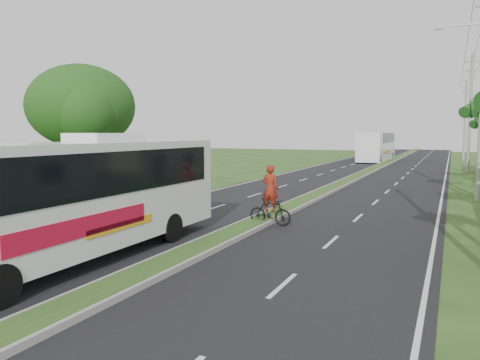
% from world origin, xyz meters
% --- Properties ---
extents(ground, '(180.00, 180.00, 0.00)m').
position_xyz_m(ground, '(0.00, 0.00, 0.00)').
color(ground, '#234419').
rests_on(ground, ground).
extents(road_asphalt, '(14.00, 160.00, 0.02)m').
position_xyz_m(road_asphalt, '(0.00, 20.00, 0.01)').
color(road_asphalt, black).
rests_on(road_asphalt, ground).
extents(median_strip, '(1.20, 160.00, 0.18)m').
position_xyz_m(median_strip, '(0.00, 20.00, 0.10)').
color(median_strip, gray).
rests_on(median_strip, ground).
extents(lane_edge_left, '(0.12, 160.00, 0.01)m').
position_xyz_m(lane_edge_left, '(-6.70, 20.00, 0.00)').
color(lane_edge_left, silver).
rests_on(lane_edge_left, ground).
extents(lane_edge_right, '(0.12, 160.00, 0.01)m').
position_xyz_m(lane_edge_right, '(6.70, 20.00, 0.00)').
color(lane_edge_right, silver).
rests_on(lane_edge_right, ground).
extents(shade_tree, '(6.30, 6.00, 7.54)m').
position_xyz_m(shade_tree, '(-12.11, 10.02, 5.03)').
color(shade_tree, '#473321').
rests_on(shade_tree, ground).
extents(utility_pole_c, '(1.60, 0.28, 11.00)m').
position_xyz_m(utility_pole_c, '(8.50, 38.00, 5.67)').
color(utility_pole_c, gray).
rests_on(utility_pole_c, ground).
extents(utility_pole_d, '(1.60, 0.28, 10.50)m').
position_xyz_m(utility_pole_d, '(8.50, 58.00, 5.42)').
color(utility_pole_d, gray).
rests_on(utility_pole_d, ground).
extents(coach_bus_main, '(2.50, 11.51, 3.72)m').
position_xyz_m(coach_bus_main, '(-2.54, -0.23, 2.04)').
color(coach_bus_main, white).
rests_on(coach_bus_main, ground).
extents(coach_bus_far, '(3.12, 13.07, 3.79)m').
position_xyz_m(coach_bus_far, '(-1.88, 52.67, 2.15)').
color(coach_bus_far, white).
rests_on(coach_bus_far, ground).
extents(motorcyclist, '(1.82, 0.62, 2.46)m').
position_xyz_m(motorcyclist, '(0.55, 6.91, 0.91)').
color(motorcyclist, black).
rests_on(motorcyclist, ground).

